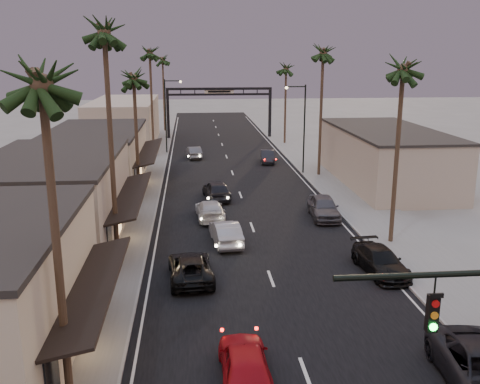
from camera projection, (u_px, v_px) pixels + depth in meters
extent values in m
plane|color=slate|center=(237.00, 187.00, 49.42)|extent=(200.00, 200.00, 0.00)
cube|color=black|center=(233.00, 175.00, 54.24)|extent=(14.00, 120.00, 0.02)
cube|color=slate|center=(144.00, 163.00, 60.13)|extent=(5.00, 92.00, 0.12)
cube|color=slate|center=(310.00, 160.00, 61.82)|extent=(5.00, 92.00, 0.12)
cube|color=tan|center=(54.00, 202.00, 34.08)|extent=(8.00, 14.00, 5.50)
cube|color=beige|center=(96.00, 159.00, 49.57)|extent=(8.00, 16.00, 5.00)
cube|color=tan|center=(125.00, 123.00, 71.62)|extent=(8.00, 20.00, 6.00)
cube|color=tan|center=(386.00, 158.00, 50.04)|extent=(8.00, 18.00, 5.00)
cube|color=black|center=(432.00, 313.00, 13.49)|extent=(0.28, 0.22, 1.00)
cube|color=black|center=(168.00, 114.00, 76.82)|extent=(0.40, 0.40, 7.00)
cube|color=black|center=(270.00, 113.00, 78.13)|extent=(0.40, 0.40, 7.00)
cube|color=black|center=(219.00, 89.00, 76.57)|extent=(15.20, 0.35, 0.35)
cube|color=black|center=(219.00, 94.00, 76.77)|extent=(15.20, 0.30, 0.30)
cube|color=beige|center=(219.00, 92.00, 76.65)|extent=(4.20, 0.12, 1.00)
cylinder|color=black|center=(304.00, 130.00, 53.76)|extent=(0.16, 0.16, 9.00)
cylinder|color=black|center=(296.00, 87.00, 52.60)|extent=(2.00, 0.12, 0.12)
sphere|color=#FFD899|center=(287.00, 88.00, 52.54)|extent=(0.30, 0.30, 0.30)
cylinder|color=black|center=(166.00, 117.00, 65.01)|extent=(0.16, 0.16, 9.00)
cylinder|color=black|center=(173.00, 81.00, 64.03)|extent=(2.00, 0.12, 0.12)
sphere|color=#FFD899|center=(180.00, 82.00, 64.13)|extent=(0.30, 0.30, 0.30)
cylinder|color=#38281C|center=(58.00, 257.00, 17.40)|extent=(0.28, 0.28, 11.00)
sphere|color=black|center=(40.00, 64.00, 15.87)|extent=(3.20, 3.20, 3.20)
cylinder|color=#38281C|center=(112.00, 154.00, 29.68)|extent=(0.28, 0.28, 13.00)
sphere|color=black|center=(103.00, 21.00, 27.90)|extent=(3.20, 3.20, 3.20)
cylinder|color=#38281C|center=(137.00, 141.00, 43.55)|extent=(0.28, 0.28, 10.00)
sphere|color=black|center=(133.00, 71.00, 42.15)|extent=(3.20, 3.20, 3.20)
cylinder|color=#38281C|center=(152.00, 107.00, 61.62)|extent=(0.28, 0.28, 12.00)
sphere|color=black|center=(149.00, 48.00, 59.97)|extent=(3.20, 3.20, 3.20)
cylinder|color=#38281C|center=(396.00, 160.00, 33.39)|extent=(0.28, 0.28, 11.00)
sphere|color=black|center=(404.00, 59.00, 31.86)|extent=(3.20, 3.20, 3.20)
cylinder|color=#38281C|center=(321.00, 116.00, 52.55)|extent=(0.28, 0.28, 12.00)
sphere|color=black|center=(323.00, 47.00, 50.90)|extent=(3.20, 3.20, 3.20)
cylinder|color=#38281C|center=(285.00, 107.00, 72.08)|extent=(0.28, 0.28, 10.00)
sphere|color=black|center=(286.00, 64.00, 70.68)|extent=(3.20, 3.20, 3.20)
cylinder|color=#38281C|center=(164.00, 96.00, 83.95)|extent=(0.28, 0.28, 11.00)
sphere|color=black|center=(162.00, 56.00, 82.42)|extent=(3.20, 3.20, 3.20)
imported|color=#9E0B12|center=(245.00, 363.00, 19.83)|extent=(1.85, 4.58, 1.56)
imported|color=black|center=(191.00, 268.00, 28.94)|extent=(2.62, 5.09, 1.38)
imported|color=#929397|center=(226.00, 233.00, 34.43)|extent=(2.06, 4.68, 1.49)
imported|color=#B4B4B4|center=(210.00, 210.00, 39.67)|extent=(2.25, 4.91, 1.39)
imported|color=black|center=(217.00, 190.00, 45.04)|extent=(2.50, 4.94, 1.61)
imported|color=#4F4F54|center=(194.00, 152.00, 62.91)|extent=(2.01, 4.31, 1.37)
imported|color=black|center=(380.00, 261.00, 29.82)|extent=(2.44, 5.01, 1.40)
imported|color=#424246|center=(324.00, 207.00, 39.85)|extent=(2.26, 5.01, 1.67)
imported|color=black|center=(268.00, 157.00, 60.26)|extent=(1.86, 4.30, 1.38)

